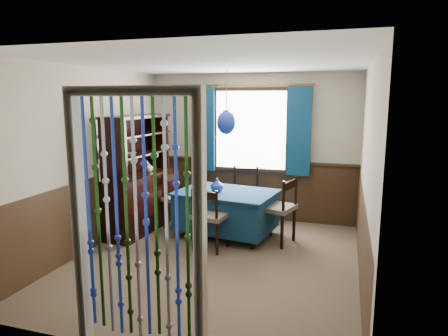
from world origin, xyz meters
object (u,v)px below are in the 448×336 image
(chair_left, at_px, (178,199))
(vase_table, at_px, (217,185))
(chair_far, at_px, (244,194))
(dining_table, at_px, (226,210))
(sideboard, at_px, (138,192))
(bowl_shelf, at_px, (129,154))
(chair_near, at_px, (210,217))
(vase_sideboard, at_px, (148,166))
(chair_right, at_px, (279,208))
(pendant_lamp, at_px, (226,123))

(chair_left, distance_m, vase_table, 0.84)
(chair_far, relative_size, vase_table, 4.94)
(dining_table, bearing_deg, sideboard, -165.04)
(chair_left, bearing_deg, bowl_shelf, -18.85)
(chair_near, xyz_separation_m, bowl_shelf, (-1.29, 0.12, 0.80))
(vase_table, height_order, vase_sideboard, vase_sideboard)
(chair_far, height_order, bowl_shelf, bowl_shelf)
(chair_far, distance_m, chair_right, 1.03)
(chair_far, height_order, chair_left, chair_far)
(dining_table, height_order, bowl_shelf, bowl_shelf)
(bowl_shelf, bearing_deg, vase_table, 20.20)
(chair_near, xyz_separation_m, chair_left, (-0.82, 0.79, -0.00))
(chair_near, relative_size, vase_sideboard, 5.37)
(pendant_lamp, height_order, vase_table, pendant_lamp)
(dining_table, xyz_separation_m, bowl_shelf, (-1.34, -0.50, 0.87))
(chair_far, distance_m, vase_sideboard, 1.64)
(chair_near, bearing_deg, dining_table, 92.75)
(sideboard, bearing_deg, pendant_lamp, 10.56)
(sideboard, bearing_deg, vase_sideboard, 80.19)
(dining_table, xyz_separation_m, chair_right, (0.81, -0.08, 0.11))
(chair_right, relative_size, pendant_lamp, 1.03)
(vase_sideboard, bearing_deg, sideboard, -103.46)
(chair_far, distance_m, sideboard, 1.74)
(dining_table, xyz_separation_m, chair_near, (-0.05, -0.62, 0.07))
(dining_table, distance_m, vase_sideboard, 1.47)
(dining_table, xyz_separation_m, sideboard, (-1.40, -0.17, 0.22))
(vase_table, bearing_deg, chair_near, -82.01)
(dining_table, relative_size, chair_far, 1.66)
(vase_sideboard, bearing_deg, bowl_shelf, -90.00)
(chair_far, xyz_separation_m, bowl_shelf, (-1.45, -1.18, 0.77))
(dining_table, distance_m, chair_left, 0.89)
(chair_right, height_order, pendant_lamp, pendant_lamp)
(chair_right, bearing_deg, dining_table, 101.64)
(chair_near, relative_size, vase_table, 4.64)
(chair_far, relative_size, pendant_lamp, 1.00)
(chair_left, height_order, pendant_lamp, pendant_lamp)
(sideboard, distance_m, pendant_lamp, 1.79)
(vase_table, xyz_separation_m, bowl_shelf, (-1.21, -0.45, 0.48))
(pendant_lamp, bearing_deg, vase_table, -157.63)
(chair_near, bearing_deg, bowl_shelf, -178.01)
(chair_right, bearing_deg, sideboard, 109.40)
(dining_table, height_order, chair_left, chair_left)
(chair_left, xyz_separation_m, chair_right, (1.69, -0.24, 0.04))
(sideboard, relative_size, vase_table, 9.51)
(chair_left, bearing_deg, pendant_lamp, 95.39)
(pendant_lamp, bearing_deg, vase_sideboard, 176.52)
(chair_near, bearing_deg, chair_left, 143.54)
(dining_table, xyz_separation_m, chair_left, (-0.87, 0.17, 0.06))
(bowl_shelf, height_order, vase_sideboard, bowl_shelf)
(chair_far, distance_m, vase_table, 0.82)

